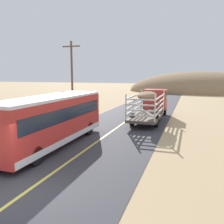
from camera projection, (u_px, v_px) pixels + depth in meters
ground_plane at (22, 196)px, 8.95m from camera, size 240.00×240.00×0.00m
road_surface at (22, 195)px, 8.95m from camera, size 8.00×120.00×0.02m
road_centre_line at (22, 195)px, 8.95m from camera, size 0.16×117.60×0.00m
livestock_truck at (152, 101)px, 24.89m from camera, size 2.53×9.70×3.02m
bus at (52, 119)px, 15.00m from camera, size 2.54×10.00×3.21m
power_pole_mid at (72, 75)px, 27.55m from camera, size 2.20×0.24×8.42m
boulder_near_shoulder at (82, 97)px, 45.70m from camera, size 0.70×0.71×0.47m
distant_hill at (203, 91)px, 65.08m from camera, size 40.84×27.71×11.09m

